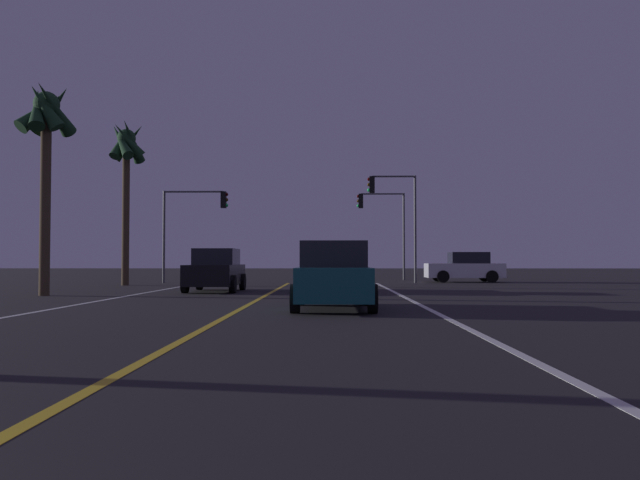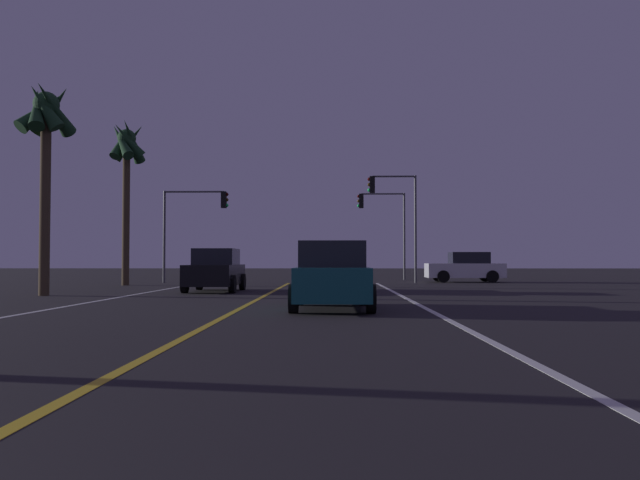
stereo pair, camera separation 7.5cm
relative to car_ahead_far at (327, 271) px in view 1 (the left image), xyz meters
The scene contains 12 objects.
lane_edge_right 11.58m from the car_ahead_far, 76.97° to the right, with size 0.16×40.75×0.01m, color silver.
lane_edge_left 13.22m from the car_ahead_far, 121.51° to the right, with size 0.16×40.75×0.01m, color silver.
lane_center_divider 11.48m from the car_ahead_far, 100.80° to the right, with size 0.16×40.75×0.01m, color gold.
car_ahead_far is the anchor object (origin of this frame).
car_crossing_side 13.49m from the car_ahead_far, 54.89° to the left, with size 4.30×2.02×1.70m.
car_oncoming 4.44m from the car_ahead_far, behind, with size 2.02×4.30×1.70m.
car_lead_same_lane 9.40m from the car_ahead_far, 88.76° to the right, with size 2.02×4.30×1.70m.
traffic_light_near_right 10.85m from the car_ahead_far, 69.68° to the left, with size 2.69×0.36×5.89m.
traffic_light_near_left 12.44m from the car_ahead_far, 127.13° to the left, with size 3.61×0.36×5.07m.
traffic_light_far_right 15.83m from the car_ahead_far, 77.53° to the left, with size 3.04×0.36×5.50m.
palm_tree_left_mid 11.63m from the car_ahead_far, 161.38° to the right, with size 1.99×2.28×7.52m.
palm_tree_left_far 12.99m from the car_ahead_far, 149.14° to the left, with size 2.15×2.12×8.23m.
Camera 1 is at (2.28, -0.09, 1.23)m, focal length 36.28 mm.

